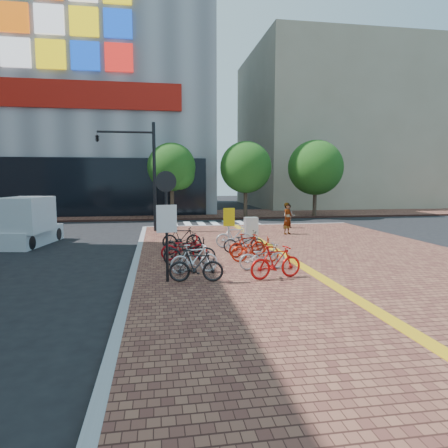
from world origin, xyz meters
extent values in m
plane|color=black|center=(0.00, 0.00, 0.00)|extent=(120.00, 120.00, 0.00)
cube|color=brown|center=(3.00, -5.00, 0.07)|extent=(14.00, 34.00, 0.15)
cube|color=gold|center=(2.00, -5.00, 0.16)|extent=(0.40, 34.00, 0.01)
cube|color=gray|center=(-4.00, -5.00, 0.08)|extent=(0.25, 34.00, 0.15)
cube|color=gray|center=(3.00, 12.00, 0.08)|extent=(14.00, 0.25, 0.15)
cube|color=brown|center=(0.00, 21.00, 0.07)|extent=(70.00, 8.00, 0.15)
cube|color=gray|center=(-16.00, 32.00, 14.00)|extent=(36.00, 24.00, 28.00)
cube|color=orange|center=(-11.20, 19.85, 16.90)|extent=(12.60, 0.25, 10.00)
cube|color=gray|center=(18.00, 32.00, 9.00)|extent=(20.00, 18.00, 18.00)
cube|color=silver|center=(-3.00, 14.00, 0.01)|extent=(0.50, 4.00, 0.01)
cube|color=silver|center=(-2.00, 14.00, 0.01)|extent=(0.50, 4.00, 0.01)
cube|color=silver|center=(-1.00, 14.00, 0.01)|extent=(0.50, 4.00, 0.01)
cube|color=silver|center=(0.00, 14.00, 0.01)|extent=(0.50, 4.00, 0.01)
cube|color=silver|center=(1.00, 14.00, 0.01)|extent=(0.50, 4.00, 0.01)
cube|color=silver|center=(2.00, 14.00, 0.01)|extent=(0.50, 4.00, 0.01)
cube|color=silver|center=(3.00, 14.00, 0.01)|extent=(0.50, 4.00, 0.01)
cube|color=silver|center=(4.00, 14.00, 0.01)|extent=(0.50, 4.00, 0.01)
cylinder|color=#38281E|center=(-2.00, 17.50, 1.45)|extent=(0.32, 0.32, 2.60)
sphere|color=#194714|center=(-2.00, 17.50, 4.20)|extent=(3.80, 3.80, 3.80)
sphere|color=#194714|center=(-1.40, 17.20, 3.60)|extent=(2.40, 2.40, 2.40)
cylinder|color=#38281E|center=(4.00, 17.50, 1.45)|extent=(0.32, 0.32, 2.60)
sphere|color=#194714|center=(4.00, 17.50, 4.20)|extent=(4.20, 4.20, 4.20)
sphere|color=#194714|center=(4.60, 17.20, 3.60)|extent=(2.40, 2.40, 2.40)
cylinder|color=#38281E|center=(10.00, 17.50, 1.45)|extent=(0.32, 0.32, 2.60)
sphere|color=#194714|center=(10.00, 17.50, 4.20)|extent=(4.60, 4.60, 4.60)
sphere|color=#194714|center=(10.60, 17.20, 3.60)|extent=(2.40, 2.40, 2.40)
imported|color=black|center=(-1.99, -2.60, 0.65)|extent=(1.72, 0.68, 1.01)
imported|color=white|center=(-1.95, -1.48, 0.64)|extent=(1.70, 0.74, 0.99)
imported|color=black|center=(-2.00, -0.19, 0.65)|extent=(1.93, 0.73, 1.01)
imported|color=red|center=(-2.13, 0.78, 0.63)|extent=(1.86, 0.72, 0.96)
imported|color=black|center=(-2.10, 2.02, 0.60)|extent=(1.79, 0.90, 0.90)
imported|color=black|center=(-2.10, 3.12, 0.67)|extent=(1.80, 0.77, 1.05)
imported|color=red|center=(0.53, -2.62, 0.68)|extent=(1.84, 0.84, 1.06)
imported|color=#A9A8AD|center=(0.45, -1.28, 0.60)|extent=(1.77, 0.79, 0.90)
imported|color=red|center=(0.49, -0.06, 0.63)|extent=(1.89, 0.90, 0.95)
imported|color=#A0190B|center=(0.41, 0.94, 0.63)|extent=(1.64, 0.72, 0.95)
imported|color=black|center=(0.48, 1.94, 0.62)|extent=(1.78, 0.65, 0.93)
imported|color=silver|center=(0.31, 3.17, 0.66)|extent=(1.72, 0.51, 1.03)
imported|color=gray|center=(4.13, 7.04, 1.05)|extent=(0.78, 0.74, 1.79)
imported|color=#535869|center=(5.12, 9.75, 0.90)|extent=(0.92, 0.86, 1.50)
cube|color=silver|center=(1.24, 3.82, 0.81)|extent=(0.63, 0.48, 1.32)
cylinder|color=#B7B7BC|center=(-0.02, 2.79, 1.05)|extent=(0.07, 0.07, 1.80)
cube|color=yellow|center=(-0.02, 2.74, 1.60)|extent=(0.50, 0.08, 0.80)
cylinder|color=black|center=(-2.87, -2.43, 1.82)|extent=(0.10, 0.10, 3.35)
cylinder|color=black|center=(-2.87, -2.50, 3.22)|extent=(0.63, 0.13, 0.63)
cube|color=silver|center=(-2.87, -2.50, 2.10)|extent=(0.61, 0.13, 0.84)
cylinder|color=black|center=(-3.29, 9.65, 3.36)|extent=(0.19, 0.19, 6.42)
cylinder|color=black|center=(-4.89, 9.65, 5.98)|extent=(3.21, 0.13, 0.13)
imported|color=black|center=(-6.50, 9.65, 5.66)|extent=(0.28, 1.33, 0.54)
cube|color=silver|center=(-9.53, 6.58, 0.42)|extent=(2.45, 4.41, 0.83)
cube|color=silver|center=(-9.32, 7.77, 1.44)|extent=(2.03, 2.03, 1.20)
cube|color=silver|center=(-9.65, 5.85, 1.58)|extent=(2.27, 2.87, 1.67)
cylinder|color=black|center=(-10.05, 8.18, 0.32)|extent=(0.31, 0.67, 0.65)
cylinder|color=black|center=(-8.50, 7.91, 0.32)|extent=(0.31, 0.67, 0.65)
cylinder|color=black|center=(-9.00, 4.99, 0.32)|extent=(0.31, 0.67, 0.65)
camera|label=1|loc=(-3.11, -14.55, 3.32)|focal=32.00mm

